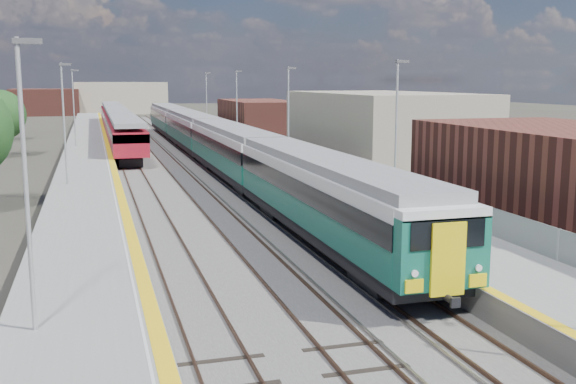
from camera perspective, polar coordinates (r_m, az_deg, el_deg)
name	(u,v)px	position (r m, az deg, el deg)	size (l,w,h in m)	color
ground	(193,164)	(61.03, -8.05, 2.33)	(320.00, 320.00, 0.00)	#47443A
ballast_bed	(165,162)	(63.22, -10.39, 2.54)	(10.50, 155.00, 0.06)	#565451
tracks	(169,159)	(64.93, -10.02, 2.80)	(8.96, 160.00, 0.17)	#4C3323
platform_right	(244,154)	(64.34, -3.71, 3.25)	(4.70, 155.00, 8.52)	slate
platform_left	(88,159)	(62.84, -16.59, 2.71)	(4.30, 155.00, 8.52)	slate
buildings	(41,64)	(148.91, -20.21, 10.13)	(72.00, 185.50, 40.00)	brown
green_train	(209,137)	(61.28, -6.74, 4.63)	(3.08, 85.62, 3.39)	black
red_train	(117,122)	(87.31, -14.25, 5.74)	(3.02, 61.12, 3.81)	black
tree_b	(0,115)	(70.65, -23.21, 6.00)	(4.86, 4.86, 6.59)	#382619
tree_c	(5,113)	(90.71, -22.82, 6.22)	(4.11, 4.11, 5.58)	#382619
tree_d	(348,117)	(76.14, 5.10, 6.32)	(3.94, 3.94, 5.34)	#382619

